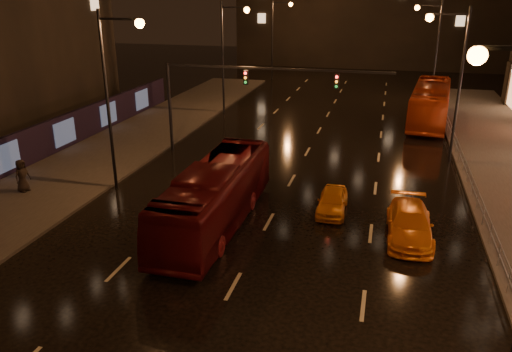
% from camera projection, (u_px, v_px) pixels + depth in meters
% --- Properties ---
extents(ground, '(140.00, 140.00, 0.00)m').
position_uv_depth(ground, '(303.00, 160.00, 34.02)').
color(ground, black).
rests_on(ground, ground).
extents(sidewalk_left, '(7.00, 70.00, 0.15)m').
position_uv_depth(sidewalk_left, '(86.00, 166.00, 32.69)').
color(sidewalk_left, '#38332D').
rests_on(sidewalk_left, ground).
extents(hoarding_left, '(0.30, 46.00, 2.50)m').
position_uv_depth(hoarding_left, '(3.00, 158.00, 30.44)').
color(hoarding_left, black).
rests_on(hoarding_left, ground).
extents(traffic_signal, '(15.31, 0.32, 6.20)m').
position_uv_depth(traffic_signal, '(231.00, 88.00, 33.57)').
color(traffic_signal, black).
rests_on(traffic_signal, ground).
extents(railing_right, '(0.05, 56.00, 1.00)m').
position_uv_depth(railing_right, '(468.00, 170.00, 29.45)').
color(railing_right, '#99999E').
rests_on(railing_right, sidewalk_right).
extents(bus_red, '(2.68, 11.26, 3.13)m').
position_uv_depth(bus_red, '(216.00, 195.00, 24.14)').
color(bus_red, '#4D0B0E').
rests_on(bus_red, ground).
extents(bus_curb, '(4.20, 12.60, 3.44)m').
position_uv_depth(bus_curb, '(430.00, 103.00, 43.16)').
color(bus_curb, '#A63110').
rests_on(bus_curb, ground).
extents(taxi_near, '(1.50, 3.63, 1.23)m').
position_uv_depth(taxi_near, '(332.00, 201.00, 25.86)').
color(taxi_near, orange).
rests_on(taxi_near, ground).
extents(taxi_far, '(2.13, 4.98, 1.43)m').
position_uv_depth(taxi_far, '(409.00, 224.00, 23.10)').
color(taxi_far, orange).
rests_on(taxi_far, ground).
extents(pedestrian_c, '(0.79, 1.03, 1.87)m').
position_uv_depth(pedestrian_c, '(22.00, 176.00, 28.06)').
color(pedestrian_c, black).
rests_on(pedestrian_c, sidewalk_left).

